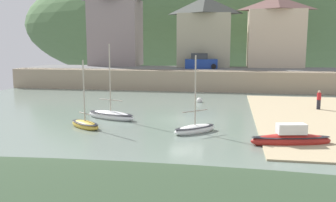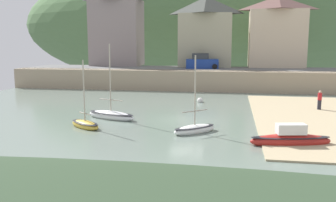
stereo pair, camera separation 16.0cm
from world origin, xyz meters
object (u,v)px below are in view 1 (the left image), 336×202
rowboat_small_beached (195,129)px  mooring_buoy (199,101)px  waterfront_building_centre (205,31)px  waterfront_building_right (276,31)px  sailboat_white_hull (291,139)px  church_with_spire (277,15)px  parked_car_near_slipway (201,62)px  person_near_water (319,99)px  waterfront_building_left (115,26)px  sailboat_nearest_shore (85,124)px  sailboat_blue_trim (111,115)px

rowboat_small_beached → mooring_buoy: size_ratio=9.08×
waterfront_building_centre → mooring_buoy: bearing=-87.5°
waterfront_building_centre → mooring_buoy: 18.35m
waterfront_building_right → sailboat_white_hull: waterfront_building_right is taller
church_with_spire → parked_car_near_slipway: bearing=-140.1°
church_with_spire → rowboat_small_beached: (-8.54, -33.05, -9.37)m
rowboat_small_beached → person_near_water: (9.61, 9.50, 0.73)m
waterfront_building_left → person_near_water: bearing=-39.3°
rowboat_small_beached → sailboat_nearest_shore: (-7.50, 0.20, -0.02)m
waterfront_building_right → mooring_buoy: 20.29m
church_with_spire → sailboat_white_hull: size_ratio=2.99×
waterfront_building_centre → sailboat_nearest_shore: (-6.04, -28.85, -7.01)m
person_near_water → mooring_buoy: size_ratio=2.89×
sailboat_white_hull → person_near_water: person_near_water is taller
parked_car_near_slipway → waterfront_building_centre: bearing=81.7°
sailboat_blue_trim → rowboat_small_beached: bearing=-5.2°
sailboat_blue_trim → parked_car_near_slipway: (5.07, 21.25, 2.94)m
sailboat_white_hull → parked_car_near_slipway: bearing=93.8°
rowboat_small_beached → parked_car_near_slipway: rowboat_small_beached is taller
waterfront_building_centre → sailboat_nearest_shore: size_ratio=2.02×
waterfront_building_centre → waterfront_building_right: waterfront_building_centre is taller
waterfront_building_left → sailboat_white_hull: waterfront_building_left is taller
sailboat_blue_trim → person_near_water: sailboat_blue_trim is taller
waterfront_building_left → person_near_water: 31.70m
sailboat_white_hull → mooring_buoy: sailboat_white_hull is taller
waterfront_building_centre → sailboat_white_hull: bearing=-77.2°
waterfront_building_left → sailboat_white_hull: size_ratio=2.40×
sailboat_blue_trim → sailboat_white_hull: sailboat_blue_trim is taller
rowboat_small_beached → sailboat_nearest_shore: bearing=136.2°
waterfront_building_left → parked_car_near_slipway: bearing=-19.5°
sailboat_nearest_shore → parked_car_near_slipway: (5.87, 24.35, 2.97)m
waterfront_building_right → person_near_water: size_ratio=5.79×
church_with_spire → sailboat_white_hull: church_with_spire is taller
rowboat_small_beached → sailboat_nearest_shore: rowboat_small_beached is taller
mooring_buoy → waterfront_building_right: bearing=62.6°
church_with_spire → waterfront_building_right: bearing=-97.2°
sailboat_white_hull → mooring_buoy: bearing=102.7°
sailboat_nearest_shore → mooring_buoy: size_ratio=8.38×
sailboat_blue_trim → person_near_water: 17.46m
waterfront_building_left → mooring_buoy: waterfront_building_left is taller
parked_car_near_slipway → sailboat_nearest_shore: bearing=-109.8°
parked_car_near_slipway → rowboat_small_beached: bearing=-92.4°
mooring_buoy → waterfront_building_left: bearing=128.8°
sailboat_white_hull → parked_car_near_slipway: (-7.23, 26.53, 2.86)m
church_with_spire → mooring_buoy: bearing=-113.9°
sailboat_blue_trim → rowboat_small_beached: size_ratio=1.14×
person_near_water → sailboat_nearest_shore: bearing=-151.5°
sailboat_white_hull → waterfront_building_right: bearing=74.1°
waterfront_building_right → sailboat_white_hull: 31.87m
sailboat_white_hull → sailboat_nearest_shore: sailboat_nearest_shore is taller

